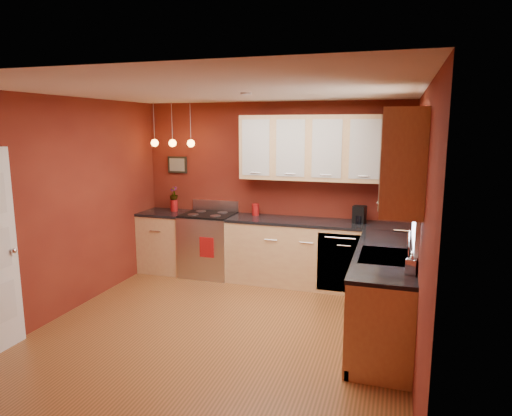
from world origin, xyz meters
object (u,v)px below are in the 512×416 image
(red_canister, at_px, (256,209))
(soap_pump, at_px, (412,263))
(gas_range, at_px, (209,244))
(coffee_maker, at_px, (359,215))
(sink, at_px, (385,258))

(red_canister, height_order, soap_pump, soap_pump)
(gas_range, xyz_separation_m, coffee_maker, (2.22, 0.06, 0.57))
(sink, bearing_deg, soap_pump, -66.27)
(sink, xyz_separation_m, soap_pump, (0.24, -0.55, 0.13))
(sink, relative_size, red_canister, 4.02)
(gas_range, xyz_separation_m, sink, (2.62, -1.50, 0.43))
(sink, bearing_deg, coffee_maker, 104.34)
(red_canister, distance_m, coffee_maker, 1.52)
(sink, distance_m, red_canister, 2.53)
(sink, relative_size, soap_pump, 3.30)
(soap_pump, bearing_deg, red_canister, 134.50)
(sink, distance_m, coffee_maker, 1.61)
(coffee_maker, distance_m, soap_pump, 2.20)
(gas_range, distance_m, sink, 3.05)
(gas_range, bearing_deg, soap_pump, -35.60)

